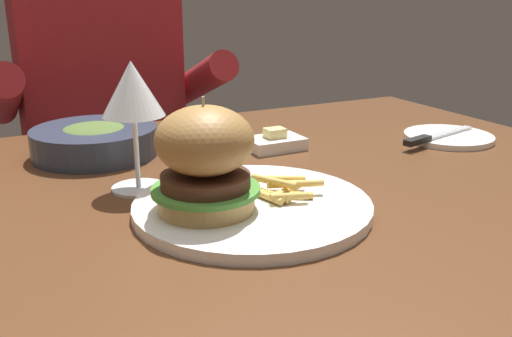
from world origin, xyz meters
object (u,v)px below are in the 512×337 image
object	(u,v)px
bread_plate	(448,137)
table_knife	(433,137)
wine_glass	(133,94)
burger_sandwich	(205,159)
main_plate	(252,206)
diner_person	(108,170)
soup_bowl	(95,140)
butter_dish	(275,142)

from	to	relation	value
bread_plate	table_knife	bearing A→B (deg)	-166.53
wine_glass	burger_sandwich	bearing A→B (deg)	-73.58
main_plate	wine_glass	distance (m)	0.21
burger_sandwich	diner_person	bearing A→B (deg)	86.25
soup_bowl	diner_person	world-z (taller)	diner_person
soup_bowl	diner_person	xyz separation A→B (m)	(0.11, 0.47, -0.20)
burger_sandwich	main_plate	bearing A→B (deg)	0.24
diner_person	burger_sandwich	bearing A→B (deg)	-93.75
bread_plate	soup_bowl	xyz separation A→B (m)	(-0.58, 0.18, 0.02)
bread_plate	soup_bowl	size ratio (longest dim) A/B	0.78
table_knife	butter_dish	bearing A→B (deg)	159.35
main_plate	bread_plate	bearing A→B (deg)	17.48
main_plate	diner_person	size ratio (longest dim) A/B	0.25
main_plate	burger_sandwich	distance (m)	0.09
wine_glass	diner_person	xyz separation A→B (m)	(0.09, 0.66, -0.31)
main_plate	soup_bowl	distance (m)	0.35
main_plate	soup_bowl	size ratio (longest dim) A/B	1.46
main_plate	wine_glass	size ratio (longest dim) A/B	1.68
burger_sandwich	bread_plate	size ratio (longest dim) A/B	0.86
main_plate	bread_plate	xyz separation A→B (m)	(0.46, 0.15, -0.00)
wine_glass	diner_person	bearing A→B (deg)	81.86
table_knife	diner_person	size ratio (longest dim) A/B	0.16
bread_plate	diner_person	size ratio (longest dim) A/B	0.13
bread_plate	main_plate	bearing A→B (deg)	-162.52
burger_sandwich	wine_glass	distance (m)	0.16
diner_person	soup_bowl	bearing A→B (deg)	-103.42
butter_dish	bread_plate	bearing A→B (deg)	-15.72
burger_sandwich	table_knife	xyz separation A→B (m)	(0.48, 0.14, -0.06)
soup_bowl	bread_plate	bearing A→B (deg)	-17.54
diner_person	table_knife	bearing A→B (deg)	-57.35
burger_sandwich	table_knife	bearing A→B (deg)	15.81
burger_sandwich	soup_bowl	world-z (taller)	burger_sandwich
wine_glass	butter_dish	bearing A→B (deg)	19.40
table_knife	butter_dish	distance (m)	0.28
wine_glass	table_knife	bearing A→B (deg)	-0.68
main_plate	burger_sandwich	size ratio (longest dim) A/B	2.18
wine_glass	bread_plate	xyz separation A→B (m)	(0.57, 0.01, -0.13)
butter_dish	soup_bowl	world-z (taller)	soup_bowl
burger_sandwich	table_knife	world-z (taller)	burger_sandwich
main_plate	soup_bowl	world-z (taller)	soup_bowl
bread_plate	diner_person	distance (m)	0.83
butter_dish	diner_person	bearing A→B (deg)	106.35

